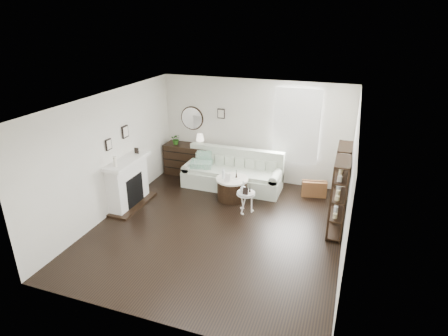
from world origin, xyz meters
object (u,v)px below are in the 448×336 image
at_px(sofa, 233,175).
at_px(pedestal_table, 246,194).
at_px(dresser, 188,159).
at_px(drum_table, 232,188).

relative_size(sofa, pedestal_table, 5.04).
bearing_deg(dresser, sofa, -15.21).
xyz_separation_m(sofa, drum_table, (0.20, -0.68, -0.05)).
relative_size(sofa, dresser, 1.96).
xyz_separation_m(dresser, drum_table, (1.64, -1.07, -0.15)).
bearing_deg(drum_table, pedestal_table, -46.92).
distance_m(drum_table, pedestal_table, 0.76).
height_order(sofa, pedestal_table, sofa).
bearing_deg(pedestal_table, dresser, 143.18).
xyz_separation_m(sofa, pedestal_table, (0.70, -1.21, 0.13)).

